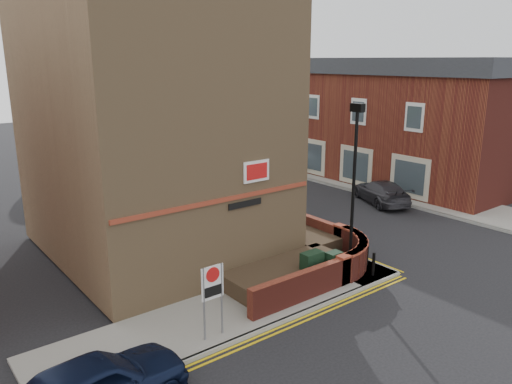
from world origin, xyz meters
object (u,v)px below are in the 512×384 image
object	(u,v)px
lamppost	(353,189)
zone_sign	(213,288)
utility_cabinet_large	(312,268)
silver_car_near	(258,193)

from	to	relation	value
lamppost	zone_sign	xyz separation A→B (m)	(-6.60, -0.70, -1.70)
utility_cabinet_large	zone_sign	bearing A→B (deg)	-170.31
lamppost	silver_car_near	bearing A→B (deg)	71.67
silver_car_near	utility_cabinet_large	bearing A→B (deg)	-98.61
lamppost	utility_cabinet_large	world-z (taller)	lamppost
lamppost	utility_cabinet_large	size ratio (longest dim) A/B	5.25
lamppost	silver_car_near	distance (m)	10.58
lamppost	utility_cabinet_large	xyz separation A→B (m)	(-1.90, 0.10, -2.62)
lamppost	utility_cabinet_large	bearing A→B (deg)	176.99
silver_car_near	lamppost	bearing A→B (deg)	-88.90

